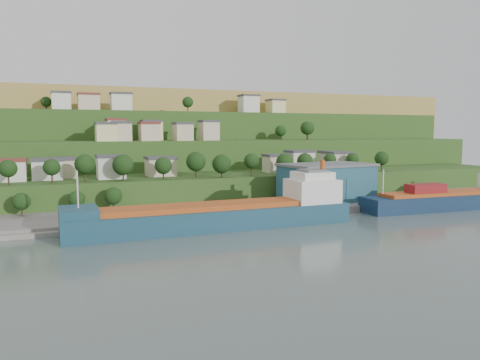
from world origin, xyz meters
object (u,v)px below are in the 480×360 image
cargo_ship_far (456,200)px  kayak_orange (218,232)px  cargo_ship_near (224,216)px  caravan (73,218)px  warehouse (327,182)px

cargo_ship_far → kayak_orange: (-87.17, -6.55, -2.54)m
cargo_ship_near → kayak_orange: 6.84m
cargo_ship_near → kayak_orange: bearing=-123.2°
cargo_ship_far → caravan: bearing=176.3°
cargo_ship_near → cargo_ship_far: 83.84m
cargo_ship_near → kayak_orange: size_ratio=25.52×
kayak_orange → warehouse: bearing=51.2°
warehouse → kayak_orange: (-49.28, -27.00, -8.21)m
cargo_ship_far → kayak_orange: cargo_ship_far is taller
cargo_ship_near → warehouse: size_ratio=2.33×
cargo_ship_far → caravan: 122.15m
caravan → cargo_ship_far: bearing=14.9°
cargo_ship_near → cargo_ship_far: size_ratio=1.19×
cargo_ship_near → cargo_ship_far: cargo_ship_near is taller
warehouse → caravan: warehouse is taller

